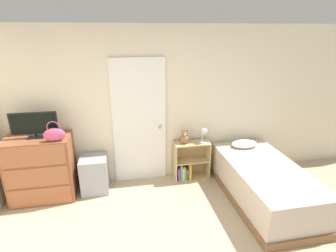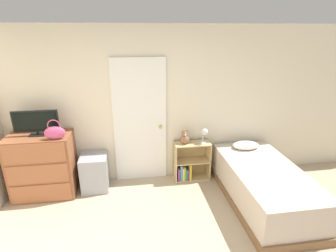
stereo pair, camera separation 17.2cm
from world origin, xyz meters
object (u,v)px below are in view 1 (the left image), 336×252
at_px(tv, 34,124).
at_px(handbag, 54,134).
at_px(desk_lamp, 204,133).
at_px(bed, 263,183).
at_px(teddy_bear, 184,138).
at_px(storage_bin, 95,174).
at_px(bookshelf, 188,164).
at_px(dresser, 42,168).

distance_m(tv, handbag, 0.37).
xyz_separation_m(desk_lamp, bed, (0.70, -0.78, -0.56)).
relative_size(handbag, teddy_bear, 1.25).
distance_m(handbag, storage_bin, 0.95).
distance_m(bookshelf, teddy_bear, 0.50).
height_order(storage_bin, bookshelf, bookshelf).
relative_size(dresser, teddy_bear, 4.25).
xyz_separation_m(storage_bin, desk_lamp, (1.81, 0.03, 0.56)).
bearing_deg(bed, dresser, 167.88).
xyz_separation_m(bookshelf, teddy_bear, (-0.08, -0.01, 0.50)).
height_order(handbag, bed, handbag).
relative_size(bookshelf, desk_lamp, 2.56).
height_order(tv, handbag, tv).
distance_m(bookshelf, desk_lamp, 0.63).
bearing_deg(tv, bookshelf, 2.48).
relative_size(tv, handbag, 2.20).
distance_m(tv, bookshelf, 2.50).
distance_m(handbag, bed, 3.12).
height_order(bookshelf, bed, bed).
bearing_deg(tv, dresser, -87.31).
bearing_deg(handbag, storage_bin, 25.41).
bearing_deg(teddy_bear, tv, -177.59).
xyz_separation_m(tv, desk_lamp, (2.56, 0.05, -0.34)).
distance_m(dresser, bookshelf, 2.34).
relative_size(handbag, bed, 0.15).
xyz_separation_m(dresser, desk_lamp, (2.56, 0.08, 0.35)).
distance_m(dresser, bed, 3.35).
bearing_deg(tv, handbag, -33.65).
xyz_separation_m(handbag, bed, (2.97, -0.53, -0.81)).
xyz_separation_m(handbag, desk_lamp, (2.27, 0.25, -0.25)).
xyz_separation_m(dresser, handbag, (0.30, -0.17, 0.60)).
distance_m(dresser, teddy_bear, 2.26).
relative_size(dresser, handbag, 3.41).
distance_m(tv, bed, 3.47).
height_order(bookshelf, desk_lamp, desk_lamp).
bearing_deg(desk_lamp, handbag, -173.71).
relative_size(tv, storage_bin, 1.10).
bearing_deg(storage_bin, tv, -178.61).
bearing_deg(dresser, storage_bin, 3.55).
height_order(tv, storage_bin, tv).
bearing_deg(tv, bed, -12.59).
bearing_deg(tv, storage_bin, 1.39).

